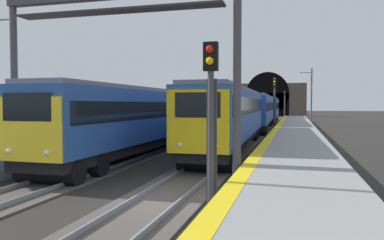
# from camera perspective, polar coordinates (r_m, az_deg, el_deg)

# --- Properties ---
(ground_plane) EXTENTS (320.00, 320.00, 0.00)m
(ground_plane) POSITION_cam_1_polar(r_m,az_deg,el_deg) (12.03, -4.92, -12.22)
(ground_plane) COLOR #282623
(platform_right) EXTENTS (112.00, 3.52, 0.99)m
(platform_right) POSITION_cam_1_polar(r_m,az_deg,el_deg) (11.23, 15.26, -10.76)
(platform_right) COLOR gray
(platform_right) RESTS_ON ground_plane
(platform_right_edge_strip) EXTENTS (112.00, 0.50, 0.01)m
(platform_right_edge_strip) POSITION_cam_1_polar(r_m,az_deg,el_deg) (11.22, 7.48, -8.11)
(platform_right_edge_strip) COLOR yellow
(platform_right_edge_strip) RESTS_ON platform_right
(track_main_line) EXTENTS (160.00, 2.71, 0.21)m
(track_main_line) POSITION_cam_1_polar(r_m,az_deg,el_deg) (12.02, -4.92, -12.02)
(track_main_line) COLOR #4C4742
(track_main_line) RESTS_ON ground_plane
(track_adjacent_line) EXTENTS (160.00, 2.70, 0.21)m
(track_adjacent_line) POSITION_cam_1_polar(r_m,az_deg,el_deg) (14.34, -23.52, -9.84)
(track_adjacent_line) COLOR #4C4742
(track_adjacent_line) RESTS_ON ground_plane
(train_main_approaching) EXTENTS (58.84, 3.12, 4.05)m
(train_main_approaching) POSITION_cam_1_polar(r_m,az_deg,el_deg) (44.53, 9.92, 1.48)
(train_main_approaching) COLOR #264C99
(train_main_approaching) RESTS_ON ground_plane
(train_adjacent_platform) EXTENTS (37.30, 2.98, 4.84)m
(train_adjacent_platform) POSITION_cam_1_polar(r_m,az_deg,el_deg) (31.01, -1.40, 1.00)
(train_adjacent_platform) COLOR #264C99
(train_adjacent_platform) RESTS_ON ground_plane
(railway_signal_near) EXTENTS (0.39, 0.38, 4.65)m
(railway_signal_near) POSITION_cam_1_polar(r_m,az_deg,el_deg) (10.02, 2.83, 0.77)
(railway_signal_near) COLOR #38383D
(railway_signal_near) RESTS_ON ground_plane
(railway_signal_mid) EXTENTS (0.39, 0.38, 5.95)m
(railway_signal_mid) POSITION_cam_1_polar(r_m,az_deg,el_deg) (42.74, 12.22, 3.08)
(railway_signal_mid) COLOR #38383D
(railway_signal_mid) RESTS_ON ground_plane
(railway_signal_far) EXTENTS (0.39, 0.38, 6.02)m
(railway_signal_far) POSITION_cam_1_polar(r_m,az_deg,el_deg) (87.54, 13.68, 2.74)
(railway_signal_far) COLOR #4C4C54
(railway_signal_far) RESTS_ON ground_plane
(overhead_signal_gantry) EXTENTS (0.70, 9.26, 7.26)m
(overhead_signal_gantry) POSITION_cam_1_polar(r_m,az_deg,el_deg) (14.65, -11.27, 12.14)
(overhead_signal_gantry) COLOR #3F3F47
(overhead_signal_gantry) RESTS_ON ground_plane
(tunnel_portal) EXTENTS (2.11, 18.42, 10.78)m
(tunnel_portal) POSITION_cam_1_polar(r_m,az_deg,el_deg) (95.87, 11.25, 3.01)
(tunnel_portal) COLOR #51473D
(tunnel_portal) RESTS_ON ground_plane
(catenary_mast_near) EXTENTS (0.22, 1.72, 7.89)m
(catenary_mast_near) POSITION_cam_1_polar(r_m,az_deg,el_deg) (54.52, 17.39, 3.38)
(catenary_mast_near) COLOR #595B60
(catenary_mast_near) RESTS_ON ground_plane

